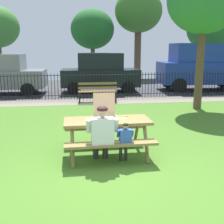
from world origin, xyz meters
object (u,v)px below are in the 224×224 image
object	(u,v)px
picnic_table_foreground	(107,128)
park_bench_center	(98,92)
child_at_table	(125,139)
pizza_box_open	(105,113)
far_tree_midright	(138,12)
parked_car_right	(204,66)
adult_at_table	(102,132)
far_tree_right	(211,29)
tree_midground_right	(204,1)
parked_car_center	(101,72)
far_tree_center	(92,29)
pizza_slice_on_table	(124,117)

from	to	relation	value
picnic_table_foreground	park_bench_center	distance (m)	5.98
picnic_table_foreground	child_at_table	distance (m)	0.60
pizza_box_open	far_tree_midright	xyz separation A→B (m)	(4.29, 15.78, 3.95)
parked_car_right	pizza_box_open	bearing A→B (deg)	-126.31
adult_at_table	far_tree_right	size ratio (longest dim) A/B	0.22
adult_at_table	picnic_table_foreground	bearing A→B (deg)	72.12
tree_midground_right	parked_car_right	xyz separation A→B (m)	(2.30, 4.46, -2.52)
child_at_table	parked_car_center	xyz separation A→B (m)	(0.40, 9.15, 0.50)
far_tree_midright	parked_car_right	bearing A→B (deg)	-75.01
picnic_table_foreground	parked_car_center	xyz separation A→B (m)	(0.68, 8.62, 0.41)
pizza_box_open	park_bench_center	size ratio (longest dim) A/B	0.33
child_at_table	far_tree_center	size ratio (longest dim) A/B	0.17
far_tree_midright	park_bench_center	bearing A→B (deg)	-111.70
park_bench_center	far_tree_right	distance (m)	14.30
picnic_table_foreground	pizza_box_open	xyz separation A→B (m)	(-0.04, 0.13, 0.30)
picnic_table_foreground	child_at_table	xyz separation A→B (m)	(0.28, -0.53, -0.09)
adult_at_table	far_tree_center	xyz separation A→B (m)	(0.96, 16.41, 2.90)
park_bench_center	far_tree_right	xyz separation A→B (m)	(9.76, 9.93, 3.25)
pizza_box_open	child_at_table	world-z (taller)	pizza_box_open
adult_at_table	far_tree_center	distance (m)	16.69
far_tree_center	parked_car_right	bearing A→B (deg)	-53.45
pizza_slice_on_table	adult_at_table	xyz separation A→B (m)	(-0.53, -0.63, -0.12)
tree_midground_right	park_bench_center	bearing A→B (deg)	153.23
parked_car_right	far_tree_right	distance (m)	8.58
picnic_table_foreground	far_tree_center	bearing A→B (deg)	87.11
adult_at_table	far_tree_midright	world-z (taller)	far_tree_midright
pizza_slice_on_table	adult_at_table	bearing A→B (deg)	-130.35
pizza_slice_on_table	park_bench_center	size ratio (longest dim) A/B	0.15
picnic_table_foreground	adult_at_table	xyz separation A→B (m)	(-0.16, -0.50, 0.06)
park_bench_center	pizza_slice_on_table	bearing A→B (deg)	-89.30
park_bench_center	parked_car_right	xyz separation A→B (m)	(5.91, 2.65, 0.89)
pizza_box_open	tree_midground_right	bearing A→B (deg)	45.67
park_bench_center	far_tree_midright	world-z (taller)	far_tree_midright
child_at_table	tree_midground_right	xyz separation A→B (m)	(3.62, 4.68, 3.31)
adult_at_table	child_at_table	bearing A→B (deg)	-3.03
far_tree_center	far_tree_right	distance (m)	9.26
parked_car_right	child_at_table	bearing A→B (deg)	-122.93
pizza_box_open	parked_car_right	world-z (taller)	parked_car_right
pizza_box_open	adult_at_table	bearing A→B (deg)	-101.24
parked_car_center	park_bench_center	bearing A→B (deg)	-98.27
adult_at_table	park_bench_center	size ratio (longest dim) A/B	0.74
far_tree_midright	far_tree_right	size ratio (longest dim) A/B	1.21
park_bench_center	far_tree_midright	bearing A→B (deg)	68.30
far_tree_midright	far_tree_right	bearing A→B (deg)	0.00
child_at_table	parked_car_center	size ratio (longest dim) A/B	0.21
pizza_slice_on_table	far_tree_center	distance (m)	16.03
pizza_box_open	far_tree_right	xyz separation A→B (m)	(10.10, 15.78, 2.78)
parked_car_right	far_tree_right	world-z (taller)	far_tree_right
parked_car_right	far_tree_center	bearing A→B (deg)	126.55
child_at_table	far_tree_right	world-z (taller)	far_tree_right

